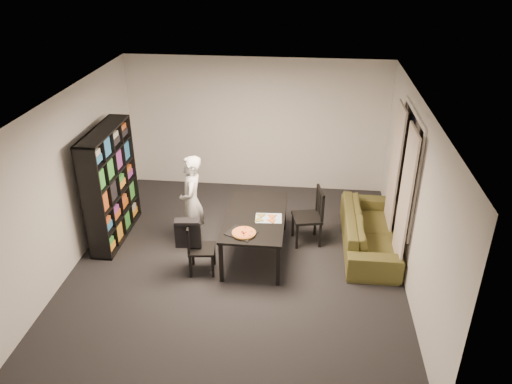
# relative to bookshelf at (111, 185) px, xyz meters

# --- Properties ---
(room) EXTENTS (5.01, 5.51, 2.61)m
(room) POSITION_rel_bookshelf_xyz_m (2.16, -0.60, 0.35)
(room) COLOR black
(room) RESTS_ON ground
(window_pane) EXTENTS (0.02, 1.40, 1.60)m
(window_pane) POSITION_rel_bookshelf_xyz_m (4.64, -0.00, 0.55)
(window_pane) COLOR black
(window_pane) RESTS_ON room
(window_frame) EXTENTS (0.03, 1.52, 1.72)m
(window_frame) POSITION_rel_bookshelf_xyz_m (4.64, -0.00, 0.55)
(window_frame) COLOR white
(window_frame) RESTS_ON room
(curtain_left) EXTENTS (0.03, 0.70, 2.25)m
(curtain_left) POSITION_rel_bookshelf_xyz_m (4.56, -0.52, 0.20)
(curtain_left) COLOR beige
(curtain_left) RESTS_ON room
(curtain_right) EXTENTS (0.03, 0.70, 2.25)m
(curtain_right) POSITION_rel_bookshelf_xyz_m (4.56, 0.52, 0.20)
(curtain_right) COLOR beige
(curtain_right) RESTS_ON room
(bookshelf) EXTENTS (0.35, 1.50, 1.90)m
(bookshelf) POSITION_rel_bookshelf_xyz_m (0.00, 0.00, 0.00)
(bookshelf) COLOR black
(bookshelf) RESTS_ON room
(dining_table) EXTENTS (0.92, 1.66, 0.69)m
(dining_table) POSITION_rel_bookshelf_xyz_m (2.39, -0.28, -0.32)
(dining_table) COLOR black
(dining_table) RESTS_ON room
(chair_left) EXTENTS (0.43, 0.43, 0.83)m
(chair_left) POSITION_rel_bookshelf_xyz_m (1.58, -0.86, -0.48)
(chair_left) COLOR black
(chair_left) RESTS_ON room
(chair_right) EXTENTS (0.53, 0.53, 0.96)m
(chair_right) POSITION_rel_bookshelf_xyz_m (3.29, 0.17, -0.40)
(chair_right) COLOR black
(chair_right) RESTS_ON room
(draped_jacket) EXTENTS (0.39, 0.20, 0.46)m
(draped_jacket) POSITION_rel_bookshelf_xyz_m (1.46, -0.87, -0.27)
(draped_jacket) COLOR black
(draped_jacket) RESTS_ON chair_left
(person) EXTENTS (0.46, 0.62, 1.56)m
(person) POSITION_rel_bookshelf_xyz_m (1.36, -0.12, -0.17)
(person) COLOR silver
(person) RESTS_ON room
(baking_tray) EXTENTS (0.50, 0.46, 0.01)m
(baking_tray) POSITION_rel_bookshelf_xyz_m (2.25, -0.83, -0.25)
(baking_tray) COLOR black
(baking_tray) RESTS_ON dining_table
(pepperoni_pizza) EXTENTS (0.35, 0.35, 0.03)m
(pepperoni_pizza) POSITION_rel_bookshelf_xyz_m (2.29, -0.85, -0.23)
(pepperoni_pizza) COLOR #A56B2F
(pepperoni_pizza) RESTS_ON dining_table
(kitchen_towel) EXTENTS (0.42, 0.32, 0.01)m
(kitchen_towel) POSITION_rel_bookshelf_xyz_m (2.61, -0.35, -0.25)
(kitchen_towel) COLOR white
(kitchen_towel) RESTS_ON dining_table
(pizza_slices) EXTENTS (0.44, 0.39, 0.01)m
(pizza_slices) POSITION_rel_bookshelf_xyz_m (2.56, -0.37, -0.24)
(pizza_slices) COLOR #B67539
(pizza_slices) RESTS_ON dining_table
(sofa) EXTENTS (0.81, 2.07, 0.61)m
(sofa) POSITION_rel_bookshelf_xyz_m (4.21, 0.10, -0.65)
(sofa) COLOR #45461C
(sofa) RESTS_ON room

